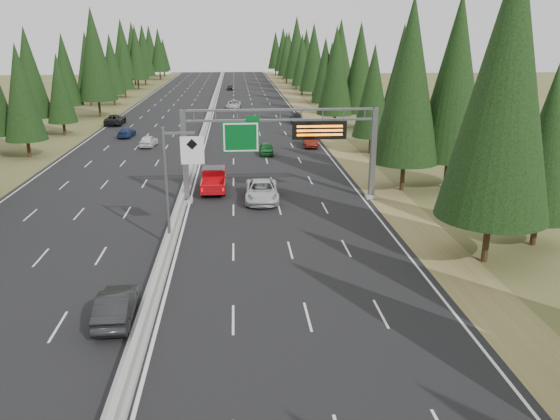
{
  "coord_description": "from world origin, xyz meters",
  "views": [
    {
      "loc": [
        4.63,
        -9.83,
        13.58
      ],
      "look_at": [
        7.04,
        20.0,
        3.99
      ],
      "focal_mm": 35.0,
      "sensor_mm": 36.0,
      "label": 1
    }
  ],
  "objects": [
    {
      "name": "hov_sign_pole",
      "position": [
        0.58,
        24.97,
        4.72
      ],
      "size": [
        2.8,
        0.5,
        8.0
      ],
      "color": "slate",
      "rests_on": "road"
    },
    {
      "name": "red_pickup",
      "position": [
        2.48,
        38.94,
        1.15
      ],
      "size": [
        2.12,
        5.94,
        1.94
      ],
      "color": "black",
      "rests_on": "road"
    },
    {
      "name": "car_onc_white",
      "position": [
        -6.54,
        60.1,
        0.81
      ],
      "size": [
        2.13,
        4.41,
        1.45
      ],
      "primitive_type": "imported",
      "rotation": [
        0.0,
        0.0,
        3.04
      ],
      "color": "silver",
      "rests_on": "road"
    },
    {
      "name": "car_ahead_dkgrey",
      "position": [
        14.5,
        78.65,
        0.8
      ],
      "size": [
        2.2,
        5.05,
        1.45
      ],
      "primitive_type": "imported",
      "rotation": [
        0.0,
        0.0,
        -0.03
      ],
      "color": "black",
      "rests_on": "road"
    },
    {
      "name": "road",
      "position": [
        0.0,
        80.0,
        0.04
      ],
      "size": [
        32.0,
        260.0,
        0.08
      ],
      "primitive_type": "cube",
      "color": "black",
      "rests_on": "ground"
    },
    {
      "name": "car_onc_blue",
      "position": [
        -10.62,
        67.25,
        0.72
      ],
      "size": [
        2.1,
        4.55,
        1.29
      ],
      "primitive_type": "imported",
      "rotation": [
        0.0,
        0.0,
        3.07
      ],
      "color": "navy",
      "rests_on": "road"
    },
    {
      "name": "shoulder_left",
      "position": [
        -17.8,
        80.0,
        0.03
      ],
      "size": [
        3.6,
        260.0,
        0.06
      ],
      "primitive_type": "cube",
      "color": "#4F5326",
      "rests_on": "ground"
    },
    {
      "name": "tree_row_left",
      "position": [
        -22.16,
        79.45,
        9.2
      ],
      "size": [
        12.05,
        240.55,
        18.9
      ],
      "color": "black",
      "rests_on": "ground"
    },
    {
      "name": "car_ahead_far",
      "position": [
        3.35,
        135.72,
        0.75
      ],
      "size": [
        1.67,
        3.97,
        1.34
      ],
      "primitive_type": "imported",
      "rotation": [
        0.0,
        0.0,
        0.02
      ],
      "color": "black",
      "rests_on": "road"
    },
    {
      "name": "car_ahead_white",
      "position": [
        4.29,
        96.96,
        0.86
      ],
      "size": [
        3.01,
        5.79,
        1.56
      ],
      "primitive_type": "imported",
      "rotation": [
        0.0,
        0.0,
        -0.08
      ],
      "color": "beige",
      "rests_on": "road"
    },
    {
      "name": "car_ahead_green",
      "position": [
        8.17,
        54.15,
        0.76
      ],
      "size": [
        1.72,
        4.04,
        1.36
      ],
      "primitive_type": "imported",
      "rotation": [
        0.0,
        0.0,
        -0.03
      ],
      "color": "#166124",
      "rests_on": "road"
    },
    {
      "name": "shoulder_right",
      "position": [
        17.8,
        80.0,
        0.03
      ],
      "size": [
        3.6,
        260.0,
        0.06
      ],
      "primitive_type": "cube",
      "color": "olive",
      "rests_on": "ground"
    },
    {
      "name": "silver_minivan",
      "position": [
        6.68,
        35.02,
        0.92
      ],
      "size": [
        2.98,
        6.16,
        1.69
      ],
      "primitive_type": "imported",
      "rotation": [
        0.0,
        0.0,
        -0.03
      ],
      "color": "silver",
      "rests_on": "road"
    },
    {
      "name": "car_onc_near",
      "position": [
        -1.5,
        15.0,
        0.85
      ],
      "size": [
        1.78,
        4.7,
        1.53
      ],
      "primitive_type": "imported",
      "rotation": [
        0.0,
        0.0,
        3.18
      ],
      "color": "black",
      "rests_on": "road"
    },
    {
      "name": "median_barrier",
      "position": [
        0.0,
        80.0,
        0.41
      ],
      "size": [
        0.7,
        260.0,
        0.85
      ],
      "color": "gray",
      "rests_on": "road"
    },
    {
      "name": "sign_gantry",
      "position": [
        8.92,
        34.88,
        5.27
      ],
      "size": [
        16.75,
        0.98,
        7.8
      ],
      "color": "slate",
      "rests_on": "road"
    },
    {
      "name": "car_ahead_dkred",
      "position": [
        14.04,
        58.53,
        0.89
      ],
      "size": [
        2.03,
        5.02,
        1.62
      ],
      "primitive_type": "imported",
      "rotation": [
        0.0,
        0.0,
        -0.06
      ],
      "color": "maroon",
      "rests_on": "road"
    },
    {
      "name": "tree_row_right",
      "position": [
        21.84,
        69.54,
        9.16
      ],
      "size": [
        11.24,
        241.16,
        18.69
      ],
      "color": "black",
      "rests_on": "ground"
    },
    {
      "name": "car_onc_far",
      "position": [
        -14.5,
        78.81,
        0.88
      ],
      "size": [
        2.7,
        5.77,
        1.6
      ],
      "primitive_type": "imported",
      "rotation": [
        0.0,
        0.0,
        3.15
      ],
      "color": "black",
      "rests_on": "road"
    }
  ]
}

